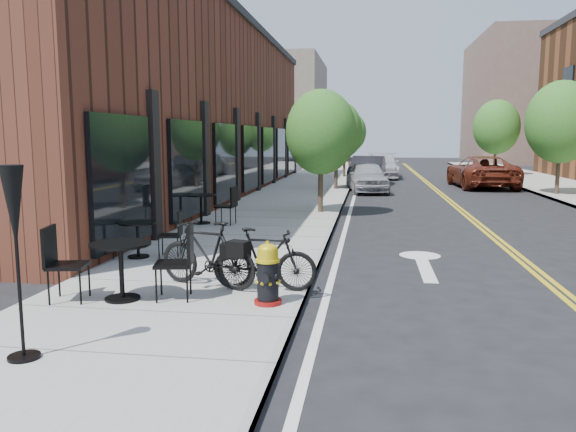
{
  "coord_description": "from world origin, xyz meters",
  "views": [
    {
      "loc": [
        0.93,
        -8.52,
        2.47
      ],
      "look_at": [
        -0.57,
        1.73,
        1.0
      ],
      "focal_mm": 35.0,
      "sensor_mm": 36.0,
      "label": 1
    }
  ],
  "objects_px": {
    "parked_car_a": "(367,177)",
    "parked_car_c": "(381,166)",
    "parked_car_b": "(368,171)",
    "fire_hydrant": "(268,274)",
    "bistro_set_c": "(201,204)",
    "patio_umbrella": "(15,222)",
    "parked_car_far": "(481,172)",
    "bicycle_right": "(264,259)",
    "bistro_set_b": "(138,234)",
    "bistro_set_a": "(121,263)",
    "bicycle_left": "(207,254)"
  },
  "relations": [
    {
      "from": "parked_car_a",
      "to": "parked_car_c",
      "type": "distance_m",
      "value": 9.02
    },
    {
      "from": "parked_car_b",
      "to": "fire_hydrant",
      "type": "bearing_deg",
      "value": -88.42
    },
    {
      "from": "bistro_set_c",
      "to": "patio_umbrella",
      "type": "xyz_separation_m",
      "value": [
        0.91,
        -9.37,
        0.96
      ]
    },
    {
      "from": "bistro_set_c",
      "to": "parked_car_b",
      "type": "xyz_separation_m",
      "value": [
        4.4,
        14.22,
        0.1
      ]
    },
    {
      "from": "patio_umbrella",
      "to": "parked_car_far",
      "type": "relative_size",
      "value": 0.37
    },
    {
      "from": "fire_hydrant",
      "to": "bicycle_right",
      "type": "distance_m",
      "value": 0.72
    },
    {
      "from": "bistro_set_b",
      "to": "patio_umbrella",
      "type": "height_order",
      "value": "patio_umbrella"
    },
    {
      "from": "fire_hydrant",
      "to": "bistro_set_a",
      "type": "distance_m",
      "value": 2.14
    },
    {
      "from": "patio_umbrella",
      "to": "parked_car_c",
      "type": "height_order",
      "value": "patio_umbrella"
    },
    {
      "from": "bicycle_left",
      "to": "parked_car_c",
      "type": "xyz_separation_m",
      "value": [
        3.17,
        25.98,
        0.09
      ]
    },
    {
      "from": "bicycle_right",
      "to": "patio_umbrella",
      "type": "bearing_deg",
      "value": 145.83
    },
    {
      "from": "bistro_set_c",
      "to": "bistro_set_b",
      "type": "bearing_deg",
      "value": -83.23
    },
    {
      "from": "bistro_set_c",
      "to": "parked_car_far",
      "type": "relative_size",
      "value": 0.35
    },
    {
      "from": "bicycle_left",
      "to": "bicycle_right",
      "type": "height_order",
      "value": "bicycle_left"
    },
    {
      "from": "bistro_set_c",
      "to": "parked_car_c",
      "type": "height_order",
      "value": "parked_car_c"
    },
    {
      "from": "bistro_set_b",
      "to": "parked_car_far",
      "type": "distance_m",
      "value": 20.71
    },
    {
      "from": "bicycle_right",
      "to": "parked_car_b",
      "type": "distance_m",
      "value": 20.62
    },
    {
      "from": "patio_umbrella",
      "to": "parked_car_far",
      "type": "bearing_deg",
      "value": 68.81
    },
    {
      "from": "fire_hydrant",
      "to": "parked_car_b",
      "type": "height_order",
      "value": "parked_car_b"
    },
    {
      "from": "parked_car_a",
      "to": "parked_car_b",
      "type": "bearing_deg",
      "value": 82.19
    },
    {
      "from": "fire_hydrant",
      "to": "bicycle_left",
      "type": "xyz_separation_m",
      "value": [
        -1.11,
        0.77,
        0.1
      ]
    },
    {
      "from": "bicycle_left",
      "to": "bicycle_right",
      "type": "distance_m",
      "value": 0.93
    },
    {
      "from": "bistro_set_b",
      "to": "parked_car_c",
      "type": "xyz_separation_m",
      "value": [
        5.14,
        24.07,
        0.16
      ]
    },
    {
      "from": "parked_car_far",
      "to": "patio_umbrella",
      "type": "bearing_deg",
      "value": 65.48
    },
    {
      "from": "bicycle_right",
      "to": "bistro_set_b",
      "type": "distance_m",
      "value": 3.51
    },
    {
      "from": "bistro_set_a",
      "to": "parked_car_c",
      "type": "xyz_separation_m",
      "value": [
        4.2,
        26.85,
        0.07
      ]
    },
    {
      "from": "bicycle_left",
      "to": "parked_car_b",
      "type": "bearing_deg",
      "value": -167.83
    },
    {
      "from": "bistro_set_a",
      "to": "patio_umbrella",
      "type": "distance_m",
      "value": 2.42
    },
    {
      "from": "parked_car_c",
      "to": "fire_hydrant",
      "type": "bearing_deg",
      "value": -93.04
    },
    {
      "from": "bicycle_left",
      "to": "parked_car_a",
      "type": "height_order",
      "value": "parked_car_a"
    },
    {
      "from": "parked_car_far",
      "to": "parked_car_a",
      "type": "bearing_deg",
      "value": 26.28
    },
    {
      "from": "bistro_set_a",
      "to": "bistro_set_b",
      "type": "bearing_deg",
      "value": 96.78
    },
    {
      "from": "bistro_set_b",
      "to": "parked_car_a",
      "type": "xyz_separation_m",
      "value": [
        4.34,
        15.08,
        0.1
      ]
    },
    {
      "from": "fire_hydrant",
      "to": "bistro_set_a",
      "type": "height_order",
      "value": "bistro_set_a"
    },
    {
      "from": "bicycle_left",
      "to": "bistro_set_b",
      "type": "relative_size",
      "value": 1.02
    },
    {
      "from": "parked_car_b",
      "to": "parked_car_c",
      "type": "distance_m",
      "value": 5.54
    },
    {
      "from": "patio_umbrella",
      "to": "fire_hydrant",
      "type": "bearing_deg",
      "value": 46.29
    },
    {
      "from": "bicycle_left",
      "to": "bicycle_right",
      "type": "bearing_deg",
      "value": 104.39
    },
    {
      "from": "bistro_set_b",
      "to": "patio_umbrella",
      "type": "bearing_deg",
      "value": -90.4
    },
    {
      "from": "bistro_set_b",
      "to": "parked_car_b",
      "type": "height_order",
      "value": "parked_car_b"
    },
    {
      "from": "bistro_set_a",
      "to": "bistro_set_b",
      "type": "xyz_separation_m",
      "value": [
        -0.94,
        2.78,
        -0.09
      ]
    },
    {
      "from": "bicycle_left",
      "to": "parked_car_c",
      "type": "distance_m",
      "value": 26.17
    },
    {
      "from": "parked_car_b",
      "to": "bistro_set_a",
      "type": "bearing_deg",
      "value": -94.05
    },
    {
      "from": "bicycle_right",
      "to": "bistro_set_c",
      "type": "relative_size",
      "value": 0.83
    },
    {
      "from": "parked_car_a",
      "to": "bistro_set_b",
      "type": "bearing_deg",
      "value": -113.87
    },
    {
      "from": "bistro_set_b",
      "to": "parked_car_far",
      "type": "bearing_deg",
      "value": 51.54
    },
    {
      "from": "patio_umbrella",
      "to": "parked_car_a",
      "type": "relative_size",
      "value": 0.52
    },
    {
      "from": "bicycle_right",
      "to": "bistro_set_c",
      "type": "xyz_separation_m",
      "value": [
        -2.95,
        6.35,
        0.03
      ]
    },
    {
      "from": "parked_car_a",
      "to": "bistro_set_c",
      "type": "bearing_deg",
      "value": -120.13
    },
    {
      "from": "fire_hydrant",
      "to": "bistro_set_c",
      "type": "height_order",
      "value": "bistro_set_c"
    }
  ]
}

